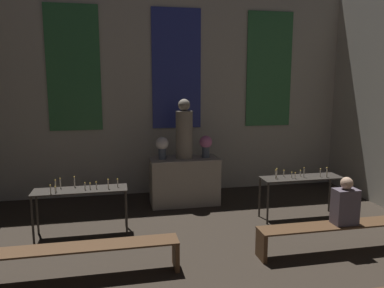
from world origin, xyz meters
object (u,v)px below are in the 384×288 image
altar (184,181)px  flower_vase_right (206,144)px  pew_back_left (86,253)px  candle_rack_right (301,182)px  pew_back_right (336,231)px  flower_vase_left (162,146)px  person_seated (345,204)px  candle_rack_left (81,195)px  statue (184,132)px

altar → flower_vase_right: bearing=0.0°
altar → pew_back_left: 3.31m
candle_rack_right → pew_back_right: size_ratio=0.63×
pew_back_right → altar: bearing=123.9°
altar → candle_rack_right: 2.40m
altar → flower_vase_left: size_ratio=3.07×
pew_back_left → person_seated: 3.84m
pew_back_left → flower_vase_right: bearing=49.9°
candle_rack_left → candle_rack_right: size_ratio=1.00×
pew_back_left → person_seated: person_seated is taller
pew_back_left → pew_back_right: same height
candle_rack_right → pew_back_left: size_ratio=0.63×
candle_rack_left → pew_back_left: size_ratio=0.63×
flower_vase_right → candle_rack_right: size_ratio=0.30×
candle_rack_left → pew_back_left: bearing=-83.2°
candle_rack_left → pew_back_right: bearing=-20.8°
flower_vase_right → candle_rack_right: flower_vase_right is taller
candle_rack_left → person_seated: 4.25m
candle_rack_left → candle_rack_right: 4.03m
candle_rack_right → person_seated: person_seated is taller
candle_rack_left → flower_vase_right: bearing=27.3°
candle_rack_left → pew_back_right: candle_rack_left is taller
pew_back_right → person_seated: 0.44m
flower_vase_left → pew_back_right: (2.31, -2.75, -0.94)m
person_seated → altar: bearing=125.7°
altar → statue: (0.00, 0.00, 1.06)m
altar → flower_vase_left: bearing=180.0°
pew_back_left → candle_rack_right: bearing=20.8°
flower_vase_left → flower_vase_right: 0.93m
statue → pew_back_left: bearing=-123.9°
flower_vase_left → candle_rack_right: bearing=-27.4°
statue → candle_rack_left: statue is taller
candle_rack_right → flower_vase_right: bearing=140.3°
altar → flower_vase_left: 0.91m
pew_back_right → pew_back_left: bearing=180.0°
statue → pew_back_right: statue is taller
statue → candle_rack_left: size_ratio=0.80×
person_seated → candle_rack_right: bearing=88.3°
candle_rack_left → statue: bearing=32.5°
flower_vase_right → pew_back_left: (-2.31, -2.75, -0.94)m
statue → candle_rack_left: bearing=-147.5°
candle_rack_left → person_seated: (3.99, -1.46, 0.05)m
flower_vase_right → pew_back_left: bearing=-130.1°
altar → pew_back_right: size_ratio=0.58×
altar → candle_rack_right: size_ratio=0.93×
candle_rack_left → person_seated: size_ratio=2.12×
flower_vase_left → pew_back_left: 3.21m
flower_vase_left → candle_rack_right: (2.48, -1.28, -0.56)m
altar → statue: bearing=0.0°
flower_vase_left → pew_back_left: flower_vase_left is taller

